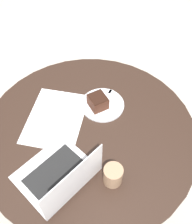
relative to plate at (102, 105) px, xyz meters
name	(u,v)px	position (x,y,z in m)	size (l,w,h in m)	color
ground_plane	(91,188)	(0.16, 0.04, -0.72)	(12.00, 12.00, 0.00)	#B7AD9E
dining_table	(90,148)	(0.16, 0.04, -0.18)	(1.03, 1.03, 0.71)	black
paper_document	(56,118)	(0.21, -0.13, 0.00)	(0.44, 0.40, 0.00)	white
plate	(102,105)	(0.00, 0.00, 0.00)	(0.22, 0.22, 0.01)	silver
cake_slice	(98,102)	(0.03, -0.01, 0.04)	(0.11, 0.11, 0.07)	#472619
fork	(106,98)	(-0.04, -0.01, 0.01)	(0.17, 0.06, 0.00)	silver
coffee_glass	(113,175)	(0.29, 0.28, 0.04)	(0.08, 0.08, 0.09)	#997556
laptop	(59,175)	(0.43, 0.11, 0.03)	(0.32, 0.27, 0.21)	silver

